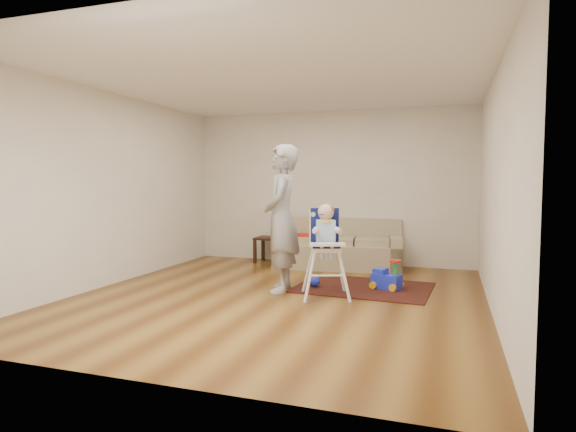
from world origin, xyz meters
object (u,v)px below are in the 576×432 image
(sofa, at_px, (338,244))
(ride_on_toy, at_px, (387,274))
(high_chair, at_px, (326,252))
(side_table, at_px, (269,250))
(toy_ball, at_px, (314,281))
(adult, at_px, (281,218))

(sofa, height_order, ride_on_toy, sofa)
(ride_on_toy, relative_size, high_chair, 0.34)
(ride_on_toy, bearing_deg, side_table, 161.89)
(sofa, bearing_deg, toy_ball, -95.41)
(ride_on_toy, relative_size, adult, 0.21)
(sofa, relative_size, adult, 1.14)
(ride_on_toy, xyz_separation_m, high_chair, (-0.68, -0.68, 0.35))
(sofa, bearing_deg, ride_on_toy, -62.12)
(side_table, bearing_deg, high_chair, -54.37)
(high_chair, relative_size, adult, 0.61)
(adult, bearing_deg, high_chair, 64.17)
(toy_ball, xyz_separation_m, high_chair, (0.28, -0.47, 0.48))
(side_table, relative_size, toy_ball, 2.95)
(adult, bearing_deg, ride_on_toy, 98.94)
(side_table, height_order, adult, adult)
(sofa, height_order, high_chair, high_chair)
(sofa, xyz_separation_m, high_chair, (0.32, -2.11, 0.16))
(side_table, relative_size, high_chair, 0.39)
(sofa, xyz_separation_m, adult, (-0.32, -1.97, 0.56))
(sofa, xyz_separation_m, side_table, (-1.30, 0.14, -0.18))
(high_chair, bearing_deg, adult, 148.29)
(side_table, xyz_separation_m, adult, (0.98, -2.11, 0.74))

